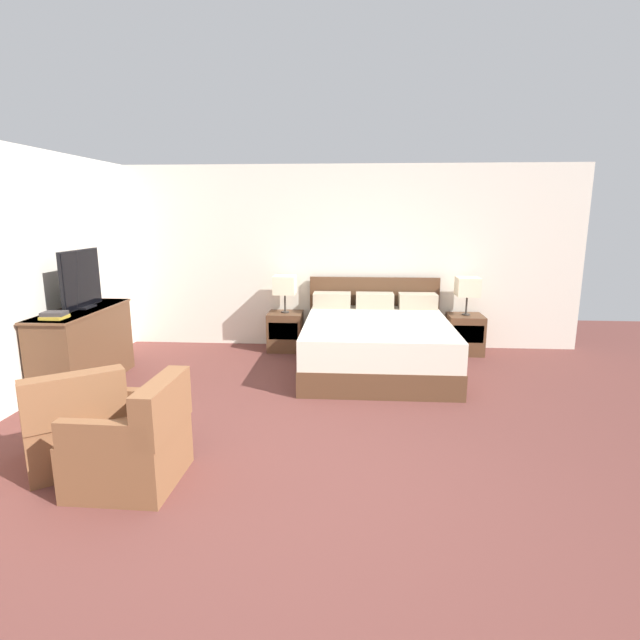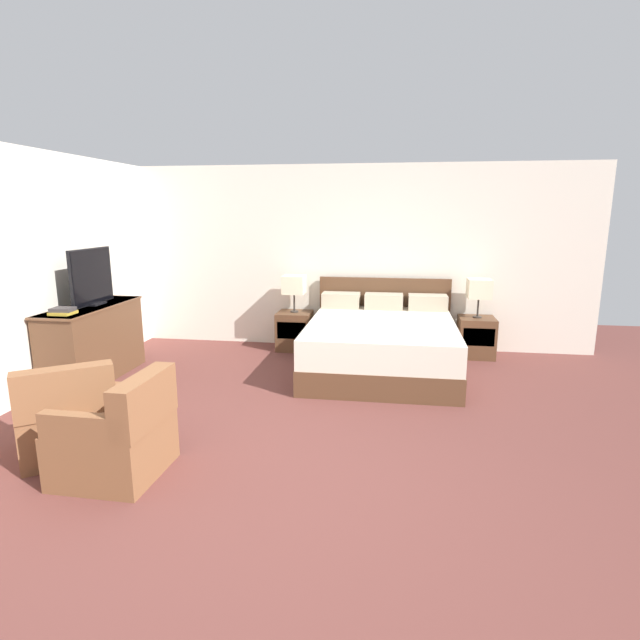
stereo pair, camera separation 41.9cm
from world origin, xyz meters
TOP-DOWN VIEW (x-y plane):
  - ground_plane at (0.00, 0.00)m, footprint 11.79×11.79m
  - wall_back at (0.00, 3.96)m, footprint 6.89×0.06m
  - wall_left at (-2.88, 1.67)m, footprint 0.06×5.73m
  - bed at (0.64, 2.89)m, footprint 1.78×2.10m
  - nightstand_left at (-0.57, 3.65)m, footprint 0.46×0.45m
  - nightstand_right at (1.86, 3.65)m, footprint 0.46×0.45m
  - table_lamp_left at (-0.57, 3.65)m, footprint 0.29×0.29m
  - table_lamp_right at (1.86, 3.65)m, footprint 0.29×0.29m
  - dresser at (-2.58, 2.07)m, footprint 0.49×1.41m
  - tv at (-2.58, 2.15)m, footprint 0.18×0.74m
  - book_red_cover at (-2.56, 1.59)m, footprint 0.22×0.20m
  - book_blue_cover at (-2.56, 1.59)m, footprint 0.22×0.18m
  - armchair_by_window at (-1.74, 0.38)m, footprint 0.96×0.96m
  - armchair_companion at (-1.15, 0.12)m, footprint 0.70×0.69m

SIDE VIEW (x-z plane):
  - ground_plane at x=0.00m, z-range 0.00..0.00m
  - nightstand_left at x=-0.57m, z-range 0.00..0.53m
  - nightstand_right at x=1.86m, z-range 0.00..0.53m
  - armchair_by_window at x=-1.74m, z-range -0.10..0.66m
  - armchair_companion at x=-1.15m, z-range -0.10..0.66m
  - bed at x=0.64m, z-range -0.17..0.82m
  - dresser at x=-2.58m, z-range 0.01..0.86m
  - book_red_cover at x=-2.56m, z-range 0.85..0.88m
  - book_blue_cover at x=-2.56m, z-range 0.88..0.92m
  - table_lamp_left at x=-0.57m, z-range 0.65..1.16m
  - table_lamp_right at x=1.86m, z-range 0.65..1.16m
  - tv at x=-2.58m, z-range 0.84..1.47m
  - wall_back at x=0.00m, z-range 0.00..2.51m
  - wall_left at x=-2.88m, z-range 0.00..2.51m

